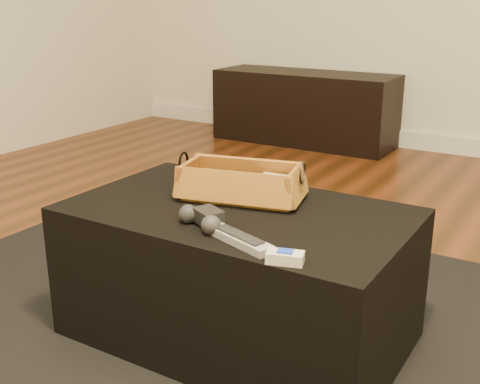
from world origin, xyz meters
The scene contains 11 objects.
floor centered at (0.00, 0.00, -0.01)m, with size 5.00×5.50×0.01m, color brown.
baseboard centered at (0.00, 2.73, 0.06)m, with size 5.00×0.04×0.12m, color white.
media_cabinet centered at (-0.90, 2.51, 0.26)m, with size 1.30×0.45×0.51m, color black.
area_rug centered at (0.08, -0.06, 0.01)m, with size 2.60×2.00×0.01m, color black.
ottoman centered at (0.08, -0.01, 0.22)m, with size 1.00×0.60×0.42m, color black.
tv_remote centered at (0.03, 0.05, 0.46)m, with size 0.20×0.05×0.02m, color black.
cloth_bundle centered at (0.14, 0.12, 0.47)m, with size 0.11×0.07×0.06m, color tan.
wicker_basket centered at (0.05, 0.07, 0.48)m, with size 0.42×0.28×0.13m.
game_controller centered at (0.08, -0.19, 0.46)m, with size 0.17×0.12×0.05m.
silver_remote centered at (0.23, -0.23, 0.44)m, with size 0.22×0.12×0.03m.
cream_gadget centered at (0.38, -0.28, 0.45)m, with size 0.10×0.07×0.03m.
Camera 1 is at (0.96, -1.43, 1.03)m, focal length 45.00 mm.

